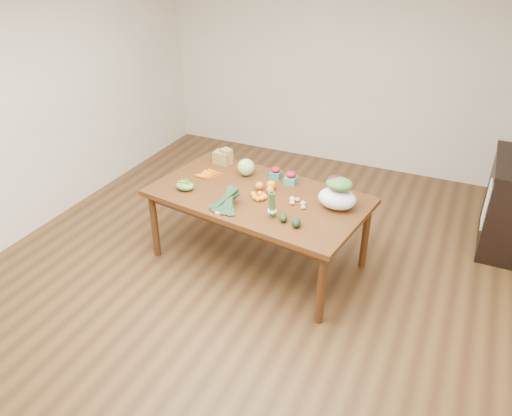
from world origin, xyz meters
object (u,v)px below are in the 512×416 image
at_px(paper_bag, 222,156).
at_px(asparagus_bundle, 272,205).
at_px(cabbage, 246,167).
at_px(dining_table, 258,228).
at_px(mandarin_cluster, 260,195).
at_px(kale_bunch, 224,202).
at_px(salad_bag, 337,195).

height_order(paper_bag, asparagus_bundle, asparagus_bundle).
bearing_deg(cabbage, dining_table, -49.20).
bearing_deg(mandarin_cluster, dining_table, 125.29).
bearing_deg(kale_bunch, asparagus_bundle, 15.16).
height_order(kale_bunch, salad_bag, salad_bag).
relative_size(cabbage, mandarin_cluster, 0.96).
xyz_separation_m(cabbage, asparagus_bundle, (0.56, -0.66, 0.04)).
xyz_separation_m(asparagus_bundle, salad_bag, (0.46, 0.39, 0.01)).
relative_size(dining_table, paper_bag, 8.67).
distance_m(kale_bunch, salad_bag, 1.00).
distance_m(paper_bag, kale_bunch, 0.98).
xyz_separation_m(paper_bag, kale_bunch, (0.47, -0.86, -0.00)).
relative_size(mandarin_cluster, kale_bunch, 0.45).
xyz_separation_m(cabbage, kale_bunch, (0.12, -0.71, -0.01)).
distance_m(mandarin_cluster, kale_bunch, 0.38).
bearing_deg(dining_table, asparagus_bundle, -41.48).
relative_size(mandarin_cluster, salad_bag, 0.53).
xyz_separation_m(dining_table, mandarin_cluster, (0.05, -0.07, 0.42)).
bearing_deg(mandarin_cluster, kale_bunch, -123.82).
bearing_deg(kale_bunch, dining_table, 75.98).
distance_m(dining_table, cabbage, 0.63).
relative_size(dining_table, asparagus_bundle, 7.99).
height_order(kale_bunch, asparagus_bundle, asparagus_bundle).
distance_m(dining_table, kale_bunch, 0.61).
xyz_separation_m(paper_bag, asparagus_bundle, (0.91, -0.81, 0.04)).
height_order(asparagus_bundle, salad_bag, salad_bag).
height_order(dining_table, cabbage, cabbage).
bearing_deg(asparagus_bundle, kale_bunch, -164.84).
xyz_separation_m(paper_bag, mandarin_cluster, (0.68, -0.55, -0.04)).
height_order(cabbage, kale_bunch, cabbage).
xyz_separation_m(cabbage, mandarin_cluster, (0.33, -0.40, -0.04)).
xyz_separation_m(kale_bunch, salad_bag, (0.89, 0.44, 0.05)).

